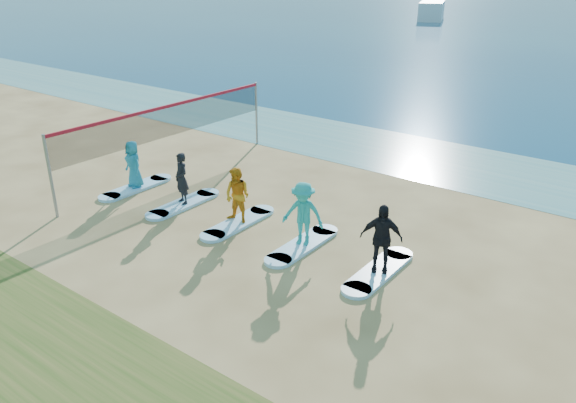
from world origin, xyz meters
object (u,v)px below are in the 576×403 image
Objects in this scene: student_2 at (237,196)px; student_4 at (381,238)px; surfboard_4 at (379,271)px; surfboard_3 at (303,245)px; surfboard_1 at (184,204)px; surfboard_0 at (136,187)px; boat_offshore_a at (431,20)px; volleyball_net at (170,121)px; student_3 at (303,214)px; surfboard_2 at (238,223)px; student_0 at (133,164)px; student_1 at (182,178)px.

student_4 reaches higher than student_2.
student_2 reaches higher than surfboard_4.
surfboard_1 is at bearing 180.00° from surfboard_3.
surfboard_0 is 1.39× the size of student_2.
boat_offshore_a is 3.54× the size of surfboard_4.
volleyball_net is at bearing 169.39° from surfboard_4.
surfboard_2 is at bearing 163.68° from student_3.
surfboard_4 is at bearing 0.00° from student_4.
student_3 reaches higher than surfboard_3.
surfboard_3 is at bearing 0.00° from surfboard_1.
surfboard_2 is 0.84m from student_2.
student_2 is (2.24, 0.00, 0.84)m from surfboard_1.
volleyball_net is 9.22m from student_4.
volleyball_net is 4.13× the size of surfboard_1.
student_4 is (2.24, 0.00, -0.01)m from student_3.
student_1 reaches higher than student_0.
student_4 reaches higher than surfboard_4.
student_4 reaches higher than surfboard_3.
student_1 is at bearing 180.00° from surfboard_2.
surfboard_3 is at bearing -5.55° from student_2.
surfboard_4 is 1.30× the size of student_4.
student_2 reaches higher than boat_offshore_a.
student_2 is 0.72× the size of surfboard_3.
boat_offshore_a is at bearing 110.94° from surfboard_3.
surfboard_3 and surfboard_4 have the same top height.
surfboard_0 is 2.39m from student_1.
student_0 is at bearing 180.00° from surfboard_4.
surfboard_0 is 1.00× the size of surfboard_2.
student_4 is (8.97, 0.00, 0.08)m from student_0.
student_0 is 0.97× the size of student_2.
surfboard_3 is at bearing -89.46° from boat_offshore_a.
boat_offshore_a is 63.95m from surfboard_3.
student_3 is 0.77× the size of surfboard_4.
surfboard_0 is 1.43× the size of student_0.
surfboard_1 is 1.00× the size of surfboard_2.
surfboard_3 is 2.41m from student_4.
student_4 reaches higher than boat_offshore_a.
surfboard_2 is at bearing -91.36° from boat_offshore_a.
surfboard_1 is at bearing 174.45° from student_2.
surfboard_2 is 1.29× the size of student_3.
surfboard_4 is (2.24, 0.00, -0.90)m from student_3.
surfboard_0 is at bearing -162.25° from student_1.
student_3 is (6.73, 0.00, 0.08)m from student_0.
student_4 is at bearing 17.75° from student_1.
boat_offshore_a is 4.91× the size of student_2.
student_2 is at bearing 155.28° from student_4.
surfboard_3 is (22.86, -59.72, 0.04)m from boat_offshore_a.
student_1 is at bearing -93.30° from boat_offshore_a.
surfboard_0 and surfboard_2 have the same top height.
student_4 is at bearing 0.00° from surfboard_2.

